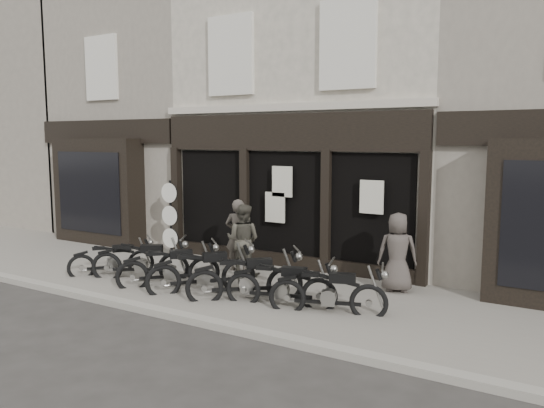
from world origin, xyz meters
The scene contains 17 objects.
ground_plane centered at (0.00, 0.00, 0.00)m, with size 90.00×90.00×0.00m, color #2D2B28.
pavement centered at (0.00, 0.90, 0.06)m, with size 30.00×4.20×0.12m, color slate.
kerb centered at (0.00, -1.25, 0.07)m, with size 30.00×0.25×0.13m, color gray.
central_building centered at (0.00, 5.95, 4.08)m, with size 7.30×6.22×8.34m.
neighbour_left centered at (-6.35, 5.90, 4.04)m, with size 5.60×6.73×8.34m.
filler_left centered at (-14.50, 6.00, 4.10)m, with size 11.00×6.00×8.20m, color gray.
motorcycle_0 centered at (-3.14, 0.20, 0.38)m, with size 1.43×1.68×0.95m.
motorcycle_1 centered at (-2.24, 0.23, 0.43)m, with size 2.06×1.36×1.08m.
motorcycle_2 centered at (-1.28, 0.11, 0.43)m, with size 1.76×1.77×1.07m.
motorcycle_3 centered at (-0.39, 0.14, 0.44)m, with size 1.76×1.89×1.11m.
motorcycle_4 centered at (0.71, 0.12, 0.45)m, with size 1.98×1.70×1.13m.
motorcycle_5 centered at (1.50, 0.16, 0.42)m, with size 2.16×0.90×1.06m.
motorcycle_6 centered at (2.47, 0.20, 0.42)m, with size 2.13×0.97×1.05m.
man_left centered at (-0.72, 1.94, 0.99)m, with size 0.63×0.42×1.74m, color #453F39.
man_centre centered at (-0.37, 1.62, 0.96)m, with size 0.82×0.64×1.68m, color #403D33.
man_right centered at (3.12, 2.17, 0.95)m, with size 0.81×0.53×1.67m, color #433C38.
advert_sign_post centered at (-3.20, 2.32, 1.06)m, with size 0.53×0.34×2.18m.
Camera 1 is at (6.38, -8.43, 3.30)m, focal length 35.00 mm.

